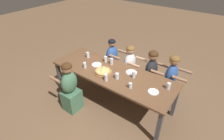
# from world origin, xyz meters

# --- Properties ---
(ground_plane) EXTENTS (18.00, 18.00, 0.00)m
(ground_plane) POSITION_xyz_m (0.00, 0.00, 0.00)
(ground_plane) COLOR brown
(ground_plane) RESTS_ON ground
(dining_table) EXTENTS (2.63, 0.91, 0.79)m
(dining_table) POSITION_xyz_m (0.00, 0.00, 0.72)
(dining_table) COLOR brown
(dining_table) RESTS_ON ground
(pizza_board_main) EXTENTS (0.37, 0.37, 0.06)m
(pizza_board_main) POSITION_xyz_m (-0.13, -0.13, 0.83)
(pizza_board_main) COLOR #996B42
(pizza_board_main) RESTS_ON dining_table
(empty_plate_a) EXTENTS (0.21, 0.21, 0.02)m
(empty_plate_a) POSITION_xyz_m (-0.44, 0.03, 0.80)
(empty_plate_a) COLOR white
(empty_plate_a) RESTS_ON dining_table
(empty_plate_b) EXTENTS (0.19, 0.19, 0.02)m
(empty_plate_b) POSITION_xyz_m (0.95, -0.08, 0.80)
(empty_plate_b) COLOR white
(empty_plate_b) RESTS_ON dining_table
(empty_plate_c) EXTENTS (0.23, 0.23, 0.02)m
(empty_plate_c) POSITION_xyz_m (0.33, 0.22, 0.80)
(empty_plate_c) COLOR white
(empty_plate_c) RESTS_ON dining_table
(drinking_glass_a) EXTENTS (0.06, 0.06, 0.14)m
(drinking_glass_a) POSITION_xyz_m (0.45, 0.09, 0.85)
(drinking_glass_a) COLOR silver
(drinking_glass_a) RESTS_ON dining_table
(drinking_glass_b) EXTENTS (0.07, 0.07, 0.13)m
(drinking_glass_b) POSITION_xyz_m (1.13, 0.16, 0.85)
(drinking_glass_b) COLOR silver
(drinking_glass_b) RESTS_ON dining_table
(drinking_glass_c) EXTENTS (0.08, 0.08, 0.12)m
(drinking_glass_c) POSITION_xyz_m (0.21, -0.13, 0.85)
(drinking_glass_c) COLOR silver
(drinking_glass_c) RESTS_ON dining_table
(drinking_glass_d) EXTENTS (0.07, 0.07, 0.13)m
(drinking_glass_d) POSITION_xyz_m (-0.81, 0.16, 0.85)
(drinking_glass_d) COLOR silver
(drinking_glass_d) RESTS_ON dining_table
(drinking_glass_e) EXTENTS (0.07, 0.07, 0.14)m
(drinking_glass_e) POSITION_xyz_m (-0.19, 0.25, 0.86)
(drinking_glass_e) COLOR silver
(drinking_glass_e) RESTS_ON dining_table
(drinking_glass_f) EXTENTS (0.07, 0.07, 0.13)m
(drinking_glass_f) POSITION_xyz_m (-0.36, 0.25, 0.86)
(drinking_glass_f) COLOR silver
(drinking_glass_f) RESTS_ON dining_table
(drinking_glass_g) EXTENTS (0.07, 0.07, 0.13)m
(drinking_glass_g) POSITION_xyz_m (-0.56, -0.20, 0.85)
(drinking_glass_g) COLOR silver
(drinking_glass_g) RESTS_ON dining_table
(drinking_glass_h) EXTENTS (0.06, 0.06, 0.11)m
(drinking_glass_h) POSITION_xyz_m (0.57, -0.22, 0.84)
(drinking_glass_h) COLOR silver
(drinking_glass_h) RESTS_ON dining_table
(drinking_glass_i) EXTENTS (0.06, 0.06, 0.14)m
(drinking_glass_i) POSITION_xyz_m (0.08, -0.30, 0.86)
(drinking_glass_i) COLOR silver
(drinking_glass_i) RESTS_ON dining_table
(diner_far_midleft) EXTENTS (0.51, 0.40, 1.15)m
(diner_far_midleft) POSITION_xyz_m (-0.49, 0.68, 0.52)
(diner_far_midleft) COLOR #2D5193
(diner_far_midleft) RESTS_ON ground
(diner_far_midright) EXTENTS (0.51, 0.40, 1.16)m
(diner_far_midright) POSITION_xyz_m (0.57, 0.68, 0.54)
(diner_far_midright) COLOR #232328
(diner_far_midright) RESTS_ON ground
(diner_far_right) EXTENTS (0.51, 0.40, 1.20)m
(diner_far_right) POSITION_xyz_m (1.01, 0.68, 0.55)
(diner_far_right) COLOR #2D5193
(diner_far_right) RESTS_ON ground
(diner_far_center) EXTENTS (0.51, 0.40, 1.12)m
(diner_far_center) POSITION_xyz_m (0.02, 0.68, 0.51)
(diner_far_center) COLOR silver
(diner_far_center) RESTS_ON ground
(diner_near_midleft) EXTENTS (0.51, 0.40, 1.14)m
(diner_near_midleft) POSITION_xyz_m (-0.55, -0.68, 0.53)
(diner_near_midleft) COLOR #477556
(diner_near_midleft) RESTS_ON ground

